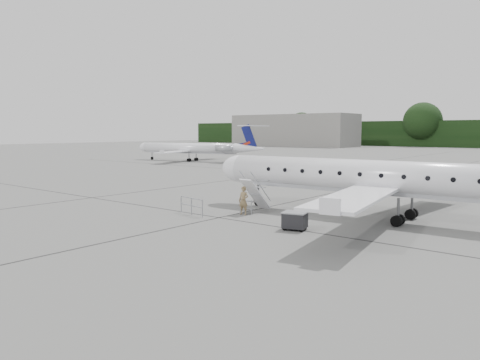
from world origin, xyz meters
The scene contains 8 objects.
ground centered at (0.00, 0.00, 0.00)m, with size 320.00×320.00×0.00m, color #60605E.
terminal_building centered at (-70.00, 110.00, 5.00)m, with size 40.00×14.00×10.00m, color slate.
main_regional_jet centered at (1.72, 7.37, 3.35)m, with size 26.10×18.79×6.69m, color white, non-canonical shape.
airstair centered at (-5.75, 4.94, 1.05)m, with size 0.85×2.19×2.10m, color white, non-canonical shape.
passenger centered at (-5.69, 3.70, 0.86)m, with size 0.63×0.41×1.71m, color olive.
safety_railing centered at (-8.11, 1.73, 0.50)m, with size 2.20×0.08×1.00m, color gray, non-canonical shape.
baggage_cart centered at (-0.98, 1.95, 0.49)m, with size 1.14×0.92×0.99m, color black, non-canonical shape.
bg_regional_left centered at (-43.35, 36.37, 2.93)m, with size 22.37×16.11×5.87m, color white, non-canonical shape.
Camera 1 is at (11.50, -17.85, 5.02)m, focal length 35.00 mm.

